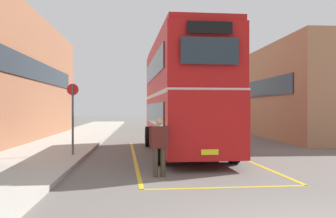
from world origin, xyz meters
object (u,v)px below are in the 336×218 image
Objects in this scene: double_decker_bus at (183,94)px; single_deck_bus at (192,111)px; pedestrian_boarding at (159,143)px; bus_stop_sign at (73,112)px.

double_decker_bus is 20.30m from single_deck_bus.
single_deck_bus is 25.84m from pedestrian_boarding.
single_deck_bus is at bearing 70.58° from bus_stop_sign.
single_deck_bus reaches higher than bus_stop_sign.
double_decker_bus reaches higher than pedestrian_boarding.
pedestrian_boarding is (-4.39, -25.46, -0.69)m from single_deck_bus.
pedestrian_boarding is (-1.29, -5.41, -1.56)m from double_decker_bus.
double_decker_bus is at bearing 15.39° from bus_stop_sign.
pedestrian_boarding is at bearing -99.78° from single_deck_bus.
pedestrian_boarding is at bearing -53.58° from bus_stop_sign.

